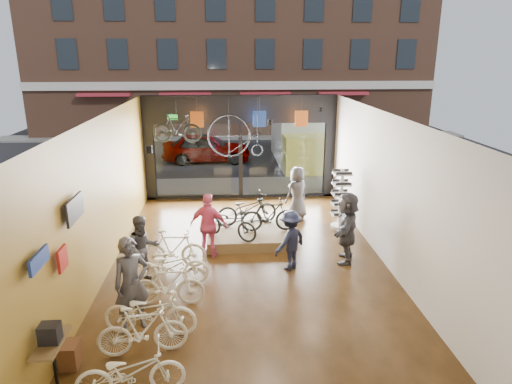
{
  "coord_description": "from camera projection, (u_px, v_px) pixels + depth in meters",
  "views": [
    {
      "loc": [
        -0.53,
        -10.5,
        5.18
      ],
      "look_at": [
        0.27,
        1.4,
        1.57
      ],
      "focal_mm": 32.0,
      "sensor_mm": 36.0,
      "label": 1
    }
  ],
  "objects": [
    {
      "name": "wall_left",
      "position": [
        101.0,
        199.0,
        10.79
      ],
      "size": [
        0.04,
        12.0,
        3.8
      ],
      "primitive_type": "cube",
      "color": "#A47C2C",
      "rests_on": "ground"
    },
    {
      "name": "display_bike_mid",
      "position": [
        269.0,
        215.0,
        13.01
      ],
      "size": [
        1.64,
        0.52,
        0.98
      ],
      "primitive_type": "imported",
      "rotation": [
        0.0,
        0.0,
        1.61
      ],
      "color": "black",
      "rests_on": "display_platform"
    },
    {
      "name": "floor_bike_2",
      "position": [
        150.0,
        312.0,
        8.69
      ],
      "size": [
        1.86,
        0.83,
        0.94
      ],
      "primitive_type": "imported",
      "rotation": [
        0.0,
        0.0,
        1.45
      ],
      "color": "#EAE5C5",
      "rests_on": "ground_plane"
    },
    {
      "name": "wall_right",
      "position": [
        391.0,
        193.0,
        11.24
      ],
      "size": [
        0.04,
        12.0,
        3.8
      ],
      "primitive_type": "cube",
      "color": "beige",
      "rests_on": "ground"
    },
    {
      "name": "customer_3",
      "position": [
        290.0,
        240.0,
        11.28
      ],
      "size": [
        1.12,
        1.09,
        1.54
      ],
      "primitive_type": "imported",
      "rotation": [
        0.0,
        0.0,
        3.87
      ],
      "color": "#161C33",
      "rests_on": "ground_plane"
    },
    {
      "name": "opposite_building",
      "position": [
        232.0,
        26.0,
        30.07
      ],
      "size": [
        26.0,
        5.0,
        14.0
      ],
      "primitive_type": "cube",
      "color": "brown",
      "rests_on": "ground"
    },
    {
      "name": "wall_merch",
      "position": [
        59.0,
        296.0,
        7.63
      ],
      "size": [
        0.4,
        2.4,
        2.6
      ],
      "primitive_type": null,
      "color": "navy",
      "rests_on": "wall_left"
    },
    {
      "name": "sidewalk_near",
      "position": [
        240.0,
        187.0,
        18.42
      ],
      "size": [
        30.0,
        2.4,
        0.12
      ],
      "primitive_type": "cube",
      "color": "slate",
      "rests_on": "ground"
    },
    {
      "name": "floor_bike_5",
      "position": [
        173.0,
        249.0,
        11.45
      ],
      "size": [
        1.69,
        0.58,
        1.0
      ],
      "primitive_type": "imported",
      "rotation": [
        0.0,
        0.0,
        1.5
      ],
      "color": "#EAE5C5",
      "rests_on": "ground_plane"
    },
    {
      "name": "customer_4",
      "position": [
        297.0,
        193.0,
        14.83
      ],
      "size": [
        1.01,
        0.91,
        1.73
      ],
      "primitive_type": "imported",
      "rotation": [
        0.0,
        0.0,
        3.69
      ],
      "color": "#3F3F44",
      "rests_on": "ground_plane"
    },
    {
      "name": "storefront",
      "position": [
        240.0,
        148.0,
        16.74
      ],
      "size": [
        7.0,
        0.26,
        3.8
      ],
      "primitive_type": null,
      "color": "black",
      "rests_on": "ground"
    },
    {
      "name": "jersey_left",
      "position": [
        197.0,
        120.0,
        15.55
      ],
      "size": [
        0.45,
        0.03,
        0.55
      ],
      "primitive_type": "cube",
      "color": "#CC5919",
      "rests_on": "ceiling"
    },
    {
      "name": "penny_farthing",
      "position": [
        238.0,
        137.0,
        15.39
      ],
      "size": [
        1.81,
        0.06,
        1.45
      ],
      "primitive_type": null,
      "color": "black",
      "rests_on": "ceiling"
    },
    {
      "name": "ceiling",
      "position": [
        249.0,
        116.0,
        10.46
      ],
      "size": [
        7.0,
        12.0,
        0.04
      ],
      "primitive_type": "cube",
      "color": "black",
      "rests_on": "ground"
    },
    {
      "name": "sidewalk_far",
      "position": [
        234.0,
        136.0,
        29.69
      ],
      "size": [
        30.0,
        2.0,
        0.12
      ],
      "primitive_type": "cube",
      "color": "slate",
      "rests_on": "ground"
    },
    {
      "name": "hung_bike",
      "position": [
        177.0,
        128.0,
        14.6
      ],
      "size": [
        1.62,
        0.64,
        0.95
      ],
      "primitive_type": "imported",
      "rotation": [
        0.0,
        0.0,
        1.45
      ],
      "color": "black",
      "rests_on": "ceiling"
    },
    {
      "name": "display_bike_left",
      "position": [
        229.0,
        222.0,
        12.52
      ],
      "size": [
        1.79,
        1.44,
        0.91
      ],
      "primitive_type": "imported",
      "rotation": [
        0.0,
        0.0,
        1.0
      ],
      "color": "black",
      "rests_on": "display_platform"
    },
    {
      "name": "floor_bike_1",
      "position": [
        142.0,
        330.0,
        8.1
      ],
      "size": [
        1.65,
        0.66,
        0.96
      ],
      "primitive_type": "imported",
      "rotation": [
        0.0,
        0.0,
        1.7
      ],
      "color": "#EAE5C5",
      "rests_on": "ground_plane"
    },
    {
      "name": "wall_back",
      "position": [
        276.0,
        351.0,
        5.26
      ],
      "size": [
        7.0,
        0.04,
        3.8
      ],
      "primitive_type": "cube",
      "color": "beige",
      "rests_on": "ground"
    },
    {
      "name": "customer_2",
      "position": [
        209.0,
        226.0,
        11.96
      ],
      "size": [
        1.1,
        0.7,
        1.75
      ],
      "primitive_type": "imported",
      "rotation": [
        0.0,
        0.0,
        2.85
      ],
      "color": "#CC4C72",
      "rests_on": "ground_plane"
    },
    {
      "name": "floor_bike_4",
      "position": [
        171.0,
        266.0,
        10.6
      ],
      "size": [
        1.78,
        0.65,
        0.93
      ],
      "primitive_type": "imported",
      "rotation": [
        0.0,
        0.0,
        1.59
      ],
      "color": "#EAE5C5",
      "rests_on": "ground_plane"
    },
    {
      "name": "street_car",
      "position": [
        206.0,
        147.0,
        22.72
      ],
      "size": [
        4.32,
        1.74,
        1.47
      ],
      "primitive_type": "imported",
      "rotation": [
        0.0,
        0.0,
        1.57
      ],
      "color": "gray",
      "rests_on": "street_road"
    },
    {
      "name": "ground_plane",
      "position": [
        249.0,
        268.0,
        11.57
      ],
      "size": [
        7.0,
        12.0,
        0.04
      ],
      "primitive_type": "cube",
      "color": "black",
      "rests_on": "ground"
    },
    {
      "name": "jersey_right",
      "position": [
        301.0,
        119.0,
        15.78
      ],
      "size": [
        0.45,
        0.03,
        0.55
      ],
      "primitive_type": "cube",
      "color": "#CC5919",
      "rests_on": "ceiling"
    },
    {
      "name": "customer_1",
      "position": [
        143.0,
        249.0,
        10.62
      ],
      "size": [
        1.0,
        0.93,
        1.65
      ],
      "primitive_type": "imported",
      "rotation": [
        0.0,
        0.0,
        0.5
      ],
      "color": "#3F3F44",
      "rests_on": "ground_plane"
    },
    {
      "name": "exit_sign",
      "position": [
        173.0,
        117.0,
        16.14
      ],
      "size": [
        0.35,
        0.06,
        0.18
      ],
      "primitive_type": "cube",
      "color": "#198C26",
      "rests_on": "storefront"
    },
    {
      "name": "jersey_mid",
      "position": [
        259.0,
        119.0,
        15.69
      ],
      "size": [
        0.45,
        0.03,
        0.55
      ],
      "primitive_type": "cube",
      "color": "#1E3F99",
      "rests_on": "ceiling"
    },
    {
      "name": "floor_bike_3",
      "position": [
        168.0,
        285.0,
        9.71
      ],
      "size": [
        1.59,
        0.49,
        0.95
      ],
      "primitive_type": "imported",
      "rotation": [
        0.0,
        0.0,
        1.54
      ],
      "color": "#EAE5C5",
      "rests_on": "ground_plane"
    },
    {
      "name": "floor_bike_0",
      "position": [
        130.0,
        372.0,
        7.09
      ],
      "size": [
        1.76,
        0.82,
        0.89
      ],
      "primitive_type": "imported",
      "rotation": [
        0.0,
        0.0,
        1.71
      ],
      "color": "#EAE5C5",
      "rests_on": "ground_plane"
    },
    {
      "name": "box_truck",
      "position": [
        300.0,
        139.0,
        21.89
      ],
      "size": [
        2.16,
        6.49,
        2.56
      ],
      "primitive_type": null,
      "color": "silver",
      "rests_on": "street_road"
    },
    {
      "name": "customer_5",
      "position": [
        347.0,
        227.0,
        11.68
      ],
      "size": [
        1.06,
        1.81,
        1.86
      ],
      "primitive_type": "imported",
      "rotation": [
        0.0,
        0.0,
        4.4
      ],
      "color": "#3F3F44",
      "rests_on": "ground_plane"
    },
    {
      "name": "sunglasses_rack",
      "position": [
        341.0,
        199.0,
        13.94
      ],
      "size": [
        0.63,
        0.56,
        1.86
      ],
      "primitive_type": null,
      "rotation": [
        0.0,
        0.0,
        -0.22
      ],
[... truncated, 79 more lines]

